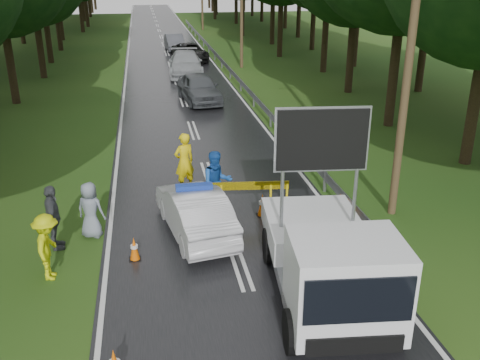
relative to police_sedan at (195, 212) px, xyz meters
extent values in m
plane|color=#1C4513|center=(0.92, -1.71, -0.68)|extent=(160.00, 160.00, 0.00)
cube|color=black|center=(0.92, 28.29, -0.67)|extent=(7.00, 140.00, 0.02)
cylinder|color=gray|center=(4.62, -1.71, -0.33)|extent=(0.12, 0.12, 0.70)
cube|color=gray|center=(4.62, 28.29, -0.13)|extent=(0.05, 60.00, 0.30)
cylinder|color=#4B3D23|center=(6.12, 0.29, 4.32)|extent=(0.24, 0.24, 10.00)
imported|color=silver|center=(0.00, 0.00, 0.00)|extent=(2.12, 4.31, 1.36)
cube|color=#1938A5|center=(0.00, 0.00, 0.74)|extent=(1.05, 0.45, 0.14)
cube|color=gray|center=(2.63, -3.30, -0.08)|extent=(2.62, 4.77, 0.27)
cube|color=white|center=(2.74, -2.22, 0.35)|extent=(2.54, 2.83, 0.60)
cube|color=white|center=(2.44, -5.25, 0.68)|extent=(2.34, 1.95, 1.85)
cube|color=black|center=(2.35, -6.14, 0.90)|extent=(2.01, 0.24, 0.93)
cube|color=black|center=(2.70, -2.65, 2.80)|extent=(2.07, 0.34, 1.42)
cylinder|color=black|center=(1.39, -5.37, -0.23)|extent=(0.39, 0.94, 0.91)
cylinder|color=black|center=(3.44, -5.57, -0.23)|extent=(0.39, 0.94, 0.91)
cylinder|color=black|center=(1.73, -1.90, -0.23)|extent=(0.39, 0.94, 0.91)
cylinder|color=black|center=(3.79, -2.11, -0.23)|extent=(0.39, 0.94, 0.91)
cube|color=yellow|center=(0.42, 1.12, -0.18)|extent=(0.07, 0.07, 1.00)
cube|color=yellow|center=(0.91, 1.07, -0.18)|extent=(0.07, 0.07, 1.00)
cube|color=yellow|center=(2.40, 0.90, -0.18)|extent=(0.07, 0.07, 1.00)
cube|color=yellow|center=(2.90, 0.84, -0.18)|extent=(0.07, 0.07, 1.00)
cube|color=#F2CC00|center=(1.66, 0.98, 0.27)|extent=(2.59, 0.34, 0.25)
imported|color=yellow|center=(-0.02, 3.29, 0.32)|extent=(0.87, 0.74, 2.01)
imported|color=#1B51B0|center=(0.81, 1.29, 0.31)|extent=(1.07, 0.89, 1.98)
imported|color=#CAD80B|center=(-3.71, -1.71, 0.16)|extent=(0.67, 1.12, 1.69)
imported|color=#404248|center=(-3.79, -0.21, 0.23)|extent=(0.58, 1.12, 1.82)
imported|color=gray|center=(-2.88, 0.33, 0.13)|extent=(0.94, 0.79, 1.63)
imported|color=#45494D|center=(1.82, 15.87, 0.11)|extent=(2.44, 4.85, 1.59)
imported|color=#9CA0A3|center=(1.72, 23.89, 0.12)|extent=(2.54, 5.67, 1.62)
imported|color=black|center=(2.56, 29.89, 0.01)|extent=(2.93, 5.25, 1.39)
imported|color=#46484F|center=(1.72, 35.89, 0.04)|extent=(1.73, 4.43, 1.44)
cube|color=black|center=(0.36, 0.29, -0.67)|extent=(0.36, 0.36, 0.03)
cone|color=#E65E07|center=(0.36, 0.29, -0.29)|extent=(0.30, 0.30, 0.74)
cube|color=black|center=(2.13, 0.79, -0.67)|extent=(0.35, 0.35, 0.03)
cone|color=#E65E07|center=(2.13, 0.79, -0.31)|extent=(0.28, 0.28, 0.71)
cube|color=black|center=(-1.70, -1.21, -0.67)|extent=(0.31, 0.31, 0.03)
cone|color=#E65E07|center=(-1.70, -1.21, -0.35)|extent=(0.25, 0.25, 0.64)
cube|color=black|center=(4.42, 0.32, -0.67)|extent=(0.36, 0.36, 0.03)
cone|color=#E65E07|center=(4.42, 0.32, -0.29)|extent=(0.30, 0.30, 0.74)
camera|label=1|loc=(-1.15, -13.66, 6.43)|focal=40.00mm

